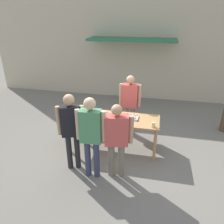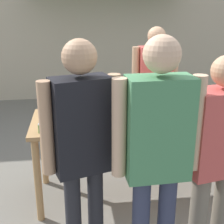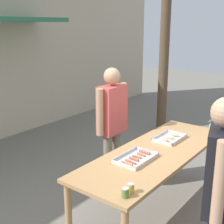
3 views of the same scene
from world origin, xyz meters
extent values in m
plane|color=slate|center=(0.00, 0.00, 0.00)|extent=(24.00, 24.00, 0.00)
cube|color=tan|center=(0.00, 0.00, 0.89)|extent=(2.35, 0.81, 0.04)
cylinder|color=tan|center=(-1.11, -0.34, 0.43)|extent=(0.07, 0.07, 0.87)
cylinder|color=tan|center=(-1.11, 0.34, 0.43)|extent=(0.07, 0.07, 0.87)
cube|color=silver|center=(-0.35, 0.05, 0.91)|extent=(0.48, 0.31, 0.01)
cube|color=silver|center=(-0.35, -0.10, 0.93)|extent=(0.48, 0.01, 0.03)
cube|color=silver|center=(-0.35, 0.20, 0.93)|extent=(0.48, 0.01, 0.03)
cube|color=silver|center=(-0.58, 0.05, 0.93)|extent=(0.01, 0.31, 0.03)
cube|color=silver|center=(-0.11, 0.05, 0.93)|extent=(0.01, 0.31, 0.03)
cylinder|color=#A34C2D|center=(-0.53, 0.04, 0.93)|extent=(0.03, 0.14, 0.03)
cylinder|color=#A34C2D|center=(-0.46, 0.04, 0.93)|extent=(0.04, 0.14, 0.02)
cylinder|color=#A34C2D|center=(-0.39, 0.05, 0.93)|extent=(0.03, 0.12, 0.03)
cylinder|color=#A34C2D|center=(-0.31, 0.06, 0.93)|extent=(0.02, 0.11, 0.02)
cylinder|color=#A34C2D|center=(-0.24, 0.06, 0.93)|extent=(0.03, 0.11, 0.02)
cylinder|color=#A34C2D|center=(-0.16, 0.06, 0.93)|extent=(0.04, 0.15, 0.03)
cube|color=silver|center=(0.43, 0.05, 0.91)|extent=(0.43, 0.29, 0.01)
cube|color=silver|center=(0.43, -0.09, 0.93)|extent=(0.43, 0.01, 0.03)
cube|color=silver|center=(0.43, 0.19, 0.93)|extent=(0.43, 0.01, 0.03)
cube|color=silver|center=(0.22, 0.05, 0.93)|extent=(0.01, 0.29, 0.03)
cube|color=silver|center=(0.64, 0.05, 0.93)|extent=(0.01, 0.29, 0.03)
ellipsoid|color=#D6B77F|center=(0.30, 0.05, 0.94)|extent=(0.08, 0.12, 0.05)
ellipsoid|color=#D6B77F|center=(0.43, 0.05, 0.93)|extent=(0.05, 0.11, 0.04)
ellipsoid|color=#D6B77F|center=(0.56, 0.05, 0.94)|extent=(0.07, 0.12, 0.04)
cylinder|color=#567A38|center=(-1.04, -0.29, 0.95)|extent=(0.06, 0.06, 0.08)
cylinder|color=#B2B2B7|center=(-1.04, -0.29, 0.99)|extent=(0.06, 0.06, 0.01)
cylinder|color=gold|center=(-0.95, -0.29, 0.95)|extent=(0.06, 0.06, 0.08)
cylinder|color=#B2B2B7|center=(-0.95, -0.29, 0.99)|extent=(0.06, 0.06, 0.01)
cylinder|color=#756B5B|center=(0.23, 0.90, 0.42)|extent=(0.13, 0.13, 0.85)
cylinder|color=#756B5B|center=(0.42, 0.89, 0.42)|extent=(0.13, 0.13, 0.85)
cube|color=#C64C47|center=(0.32, 0.90, 1.18)|extent=(0.43, 0.24, 0.67)
sphere|color=tan|center=(0.32, 0.90, 1.65)|extent=(0.23, 0.23, 0.23)
cylinder|color=tan|center=(0.07, 0.90, 1.20)|extent=(0.10, 0.10, 0.64)
cylinder|color=tan|center=(0.58, 0.89, 1.20)|extent=(0.10, 0.10, 0.64)
cylinder|color=#232328|center=(-0.60, -0.93, 0.43)|extent=(0.12, 0.12, 0.87)
cylinder|color=#232328|center=(-0.78, -0.99, 0.43)|extent=(0.12, 0.12, 0.87)
cube|color=black|center=(-0.69, -0.96, 1.21)|extent=(0.45, 0.33, 0.69)
sphere|color=tan|center=(-0.69, -0.96, 1.69)|extent=(0.24, 0.24, 0.24)
cylinder|color=tan|center=(-0.45, -0.89, 1.23)|extent=(0.09, 0.09, 0.65)
cylinder|color=tan|center=(-0.93, -1.03, 1.23)|extent=(0.09, 0.09, 0.65)
cylinder|color=#756B5B|center=(0.41, -0.99, 0.41)|extent=(0.14, 0.14, 0.81)
cylinder|color=#756B5B|center=(0.20, -1.03, 0.41)|extent=(0.14, 0.14, 0.81)
cube|color=#C64C47|center=(0.31, -1.01, 1.13)|extent=(0.52, 0.35, 0.64)
cylinder|color=tan|center=(0.02, -1.06, 1.15)|extent=(0.11, 0.11, 0.61)
cube|color=#478456|center=(-0.19, -1.14, 1.24)|extent=(0.44, 0.25, 0.70)
sphere|color=#DBAD89|center=(-0.19, -1.14, 1.73)|extent=(0.24, 0.24, 0.24)
cylinder|color=#DBAD89|center=(0.07, -1.13, 1.25)|extent=(0.10, 0.10, 0.67)
cylinder|color=#DBAD89|center=(-0.46, -1.15, 1.25)|extent=(0.10, 0.10, 0.67)
camera|label=1|loc=(1.03, -4.80, 3.32)|focal=35.00mm
camera|label=2|loc=(-0.74, -2.99, 2.01)|focal=50.00mm
camera|label=3|loc=(-2.98, -1.63, 2.33)|focal=50.00mm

